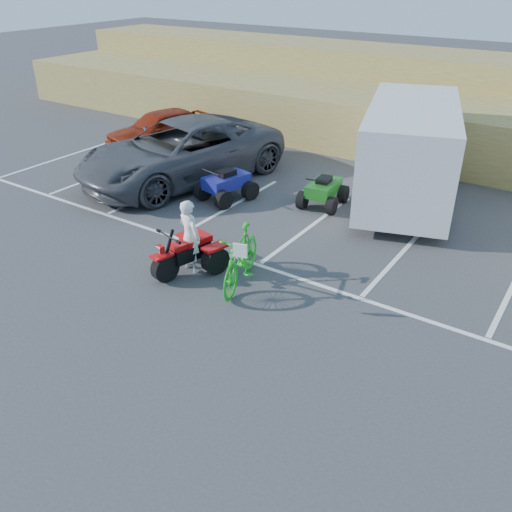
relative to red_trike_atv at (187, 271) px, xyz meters
The scene contains 11 objects.
ground 1.73m from the red_trike_atv, 43.13° to the right, with size 100.00×100.00×0.00m, color #3B3B3D.
parking_stripes 3.58m from the red_trike_atv, 53.57° to the left, with size 28.00×5.16×0.01m.
grass_embankment 14.42m from the red_trike_atv, 84.95° to the left, with size 40.00×8.50×3.10m.
red_trike_atv is the anchor object (origin of this frame).
rider 0.91m from the red_trike_atv, 76.69° to the left, with size 0.66×0.43×1.80m, color white.
green_dirt_bike 1.59m from the red_trike_atv, 11.46° to the left, with size 0.64×2.27×1.36m, color #14BF19.
grey_pickup 6.39m from the red_trike_atv, 131.43° to the left, with size 3.29×7.13×1.98m, color #424349.
red_car 10.14m from the red_trike_atv, 135.72° to the left, with size 1.78×4.43×1.51m, color maroon.
cargo_trailer 7.80m from the red_trike_atv, 69.19° to the left, with size 4.29×6.74×2.93m.
quad_atv_blue 4.56m from the red_trike_atv, 114.35° to the left, with size 1.23×1.64×1.07m, color navy, non-canonical shape.
quad_atv_green 5.48m from the red_trike_atv, 81.34° to the left, with size 1.15×1.54×1.01m, color #145815, non-canonical shape.
Camera 1 is at (6.38, -7.24, 6.56)m, focal length 38.00 mm.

